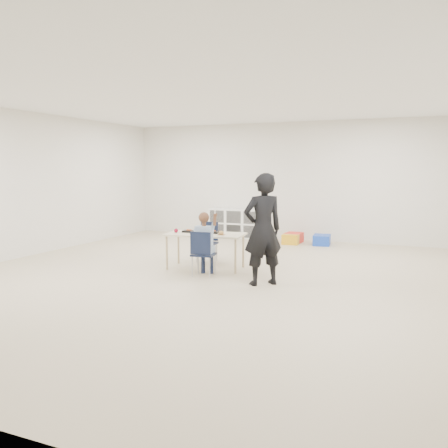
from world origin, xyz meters
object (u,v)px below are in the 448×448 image
at_px(child, 204,240).
at_px(adult, 263,229).
at_px(cubby_shelf, 237,223).
at_px(table, 205,251).
at_px(chair_near, 204,253).

distance_m(child, adult, 1.09).
distance_m(child, cubby_shelf, 4.35).
relative_size(table, cubby_shelf, 0.99).
bearing_deg(cubby_shelf, adult, -63.78).
bearing_deg(cubby_shelf, child, -75.18).
bearing_deg(adult, chair_near, -52.68).
xyz_separation_m(table, cubby_shelf, (-0.89, 3.67, 0.04)).
bearing_deg(adult, table, -72.19).
height_order(cubby_shelf, adult, adult).
xyz_separation_m(chair_near, adult, (1.04, -0.18, 0.46)).
bearing_deg(cubby_shelf, chair_near, -75.18).
distance_m(chair_near, adult, 1.15).
xyz_separation_m(chair_near, child, (0.00, -0.00, 0.21)).
xyz_separation_m(child, cubby_shelf, (-1.11, 4.20, -0.22)).
bearing_deg(adult, cubby_shelf, -106.90).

